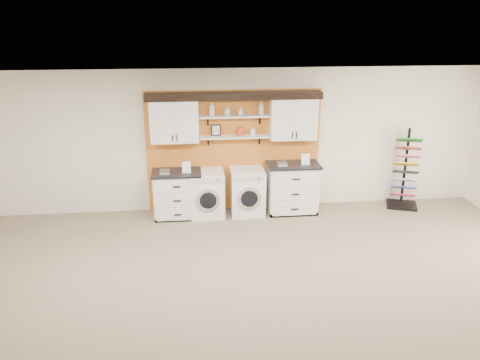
{
  "coord_description": "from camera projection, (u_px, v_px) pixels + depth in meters",
  "views": [
    {
      "loc": [
        -0.8,
        -4.89,
        3.71
      ],
      "look_at": [
        -0.05,
        2.3,
        1.18
      ],
      "focal_mm": 35.0,
      "sensor_mm": 36.0,
      "label": 1
    }
  ],
  "objects": [
    {
      "name": "canister_red",
      "position": [
        240.0,
        132.0,
        8.94
      ],
      "size": [
        0.11,
        0.11,
        0.16
      ],
      "primitive_type": "cylinder",
      "color": "red",
      "rests_on": "shelf_lower"
    },
    {
      "name": "upper_cabinet_left",
      "position": [
        174.0,
        120.0,
        8.72
      ],
      "size": [
        0.9,
        0.35,
        0.84
      ],
      "color": "white",
      "rests_on": "wall_back"
    },
    {
      "name": "soap_bottle_d",
      "position": [
        261.0,
        108.0,
        8.82
      ],
      "size": [
        0.15,
        0.15,
        0.28
      ],
      "primitive_type": "imported",
      "rotation": [
        0.0,
        0.0,
        -0.67
      ],
      "color": "silver",
      "rests_on": "shelf_upper"
    },
    {
      "name": "canister_cream",
      "position": [
        253.0,
        132.0,
        8.96
      ],
      "size": [
        0.1,
        0.1,
        0.14
      ],
      "primitive_type": "cylinder",
      "color": "silver",
      "rests_on": "shelf_lower"
    },
    {
      "name": "crown_molding",
      "position": [
        234.0,
        95.0,
        8.7
      ],
      "size": [
        3.3,
        0.41,
        0.13
      ],
      "color": "black",
      "rests_on": "wall_back"
    },
    {
      "name": "soap_bottle_c",
      "position": [
        240.0,
        111.0,
        8.81
      ],
      "size": [
        0.14,
        0.14,
        0.15
      ],
      "primitive_type": "imported",
      "rotation": [
        0.0,
        0.0,
        0.27
      ],
      "color": "silver",
      "rests_on": "shelf_upper"
    },
    {
      "name": "dryer",
      "position": [
        247.0,
        192.0,
        9.18
      ],
      "size": [
        0.65,
        0.71,
        0.91
      ],
      "color": "white",
      "rests_on": "floor"
    },
    {
      "name": "washer",
      "position": [
        207.0,
        193.0,
        9.11
      ],
      "size": [
        0.64,
        0.71,
        0.9
      ],
      "color": "white",
      "rests_on": "floor"
    },
    {
      "name": "shelf_lower",
      "position": [
        234.0,
        137.0,
        8.96
      ],
      "size": [
        1.32,
        0.28,
        0.03
      ],
      "primitive_type": "cube",
      "color": "white",
      "rests_on": "wall_back"
    },
    {
      "name": "base_cabinet_left",
      "position": [
        177.0,
        194.0,
        9.05
      ],
      "size": [
        0.94,
        0.66,
        0.92
      ],
      "color": "white",
      "rests_on": "floor"
    },
    {
      "name": "soap_bottle_a",
      "position": [
        212.0,
        109.0,
        8.73
      ],
      "size": [
        0.13,
        0.13,
        0.27
      ],
      "primitive_type": "imported",
      "rotation": [
        0.0,
        0.0,
        2.89
      ],
      "color": "silver",
      "rests_on": "shelf_upper"
    },
    {
      "name": "picture_frame",
      "position": [
        216.0,
        130.0,
        8.93
      ],
      "size": [
        0.18,
        0.02,
        0.22
      ],
      "color": "black",
      "rests_on": "shelf_lower"
    },
    {
      "name": "accent_panel",
      "position": [
        234.0,
        151.0,
        9.22
      ],
      "size": [
        3.4,
        0.07,
        2.4
      ],
      "primitive_type": "cube",
      "color": "#C76A21",
      "rests_on": "wall_back"
    },
    {
      "name": "base_cabinet_right",
      "position": [
        292.0,
        188.0,
        9.26
      ],
      "size": [
        1.02,
        0.66,
        1.0
      ],
      "color": "white",
      "rests_on": "floor"
    },
    {
      "name": "soap_bottle_b",
      "position": [
        227.0,
        111.0,
        8.78
      ],
      "size": [
        0.11,
        0.11,
        0.17
      ],
      "primitive_type": "imported",
      "rotation": [
        0.0,
        0.0,
        0.7
      ],
      "color": "silver",
      "rests_on": "shelf_upper"
    },
    {
      "name": "ceiling",
      "position": [
        267.0,
        107.0,
        4.97
      ],
      "size": [
        10.0,
        10.0,
        0.0
      ],
      "primitive_type": "plane",
      "rotation": [
        3.14,
        0.0,
        0.0
      ],
      "color": "white",
      "rests_on": "wall_back"
    },
    {
      "name": "wall_back",
      "position": [
        234.0,
        141.0,
        9.19
      ],
      "size": [
        10.0,
        0.0,
        10.0
      ],
      "primitive_type": "plane",
      "rotation": [
        1.57,
        0.0,
        0.0
      ],
      "color": "silver",
      "rests_on": "floor"
    },
    {
      "name": "shelf_upper",
      "position": [
        234.0,
        116.0,
        8.82
      ],
      "size": [
        1.32,
        0.28,
        0.03
      ],
      "primitive_type": "cube",
      "color": "white",
      "rests_on": "wall_back"
    },
    {
      "name": "sample_rack",
      "position": [
        404.0,
        182.0,
        9.51
      ],
      "size": [
        0.72,
        0.66,
        1.61
      ],
      "rotation": [
        0.0,
        0.0,
        -0.35
      ],
      "color": "black",
      "rests_on": "floor"
    },
    {
      "name": "upper_cabinet_right",
      "position": [
        293.0,
        118.0,
        8.95
      ],
      "size": [
        0.9,
        0.35,
        0.84
      ],
      "color": "white",
      "rests_on": "wall_back"
    },
    {
      "name": "floor",
      "position": [
        263.0,
        328.0,
        5.9
      ],
      "size": [
        10.0,
        10.0,
        0.0
      ],
      "primitive_type": "plane",
      "color": "#847659",
      "rests_on": "ground"
    }
  ]
}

